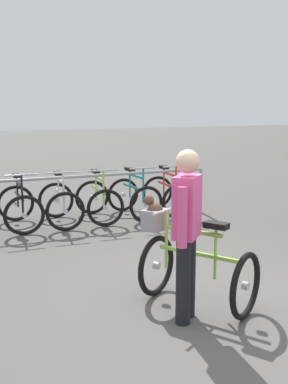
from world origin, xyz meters
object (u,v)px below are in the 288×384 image
Objects in this scene: racked_bike_red at (167,195)px; featured_bicycle at (188,258)px; racked_bike_lime at (98,200)px; racked_bike_white at (60,203)px; racked_bike_teal at (134,197)px; person_with_featured_bike at (187,228)px; racked_bike_black at (20,207)px.

featured_bicycle reaches higher than racked_bike_red.
featured_bicycle reaches higher than racked_bike_lime.
racked_bike_white and racked_bike_teal have the same top height.
racked_bike_teal is 4.40m from person_with_featured_bike.
racked_bike_teal and racked_bike_red have the same top height.
racked_bike_black and racked_bike_lime have the same top height.
racked_bike_white is 1.02× the size of racked_bike_red.
racked_bike_black is 2.80m from racked_bike_red.
racked_bike_lime is at bearing -4.26° from racked_bike_white.
racked_bike_teal is at bearing 69.61° from person_with_featured_bike.
racked_bike_lime is 0.70m from racked_bike_teal.
racked_bike_lime is at bearing 175.74° from racked_bike_teal.
racked_bike_black is at bearing 101.55° from featured_bicycle.
racked_bike_teal is (0.70, -0.05, 0.00)m from racked_bike_lime.
featured_bicycle is at bearing -78.45° from racked_bike_black.
racked_bike_black is at bearing 175.74° from racked_bike_white.
person_with_featured_bike reaches higher than racked_bike_black.
racked_bike_lime is at bearing 78.77° from person_with_featured_bike.
person_with_featured_bike reaches higher than racked_bike_teal.
racked_bike_white and racked_bike_red have the same top height.
racked_bike_white is 1.40m from racked_bike_teal.
racked_bike_white is at bearing 91.56° from featured_bicycle.
featured_bicycle reaches higher than racked_bike_white.
racked_bike_white is 0.70m from racked_bike_lime.
racked_bike_lime is 1.03× the size of racked_bike_red.
person_with_featured_bike reaches higher than featured_bicycle.
racked_bike_lime is 0.73× the size of person_with_featured_bike.
racked_bike_black is 0.70m from racked_bike_white.
racked_bike_teal is 0.89× the size of featured_bicycle.
racked_bike_teal is 0.70m from racked_bike_red.
person_with_featured_bike reaches higher than racked_bike_red.
racked_bike_lime and racked_bike_red have the same top height.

